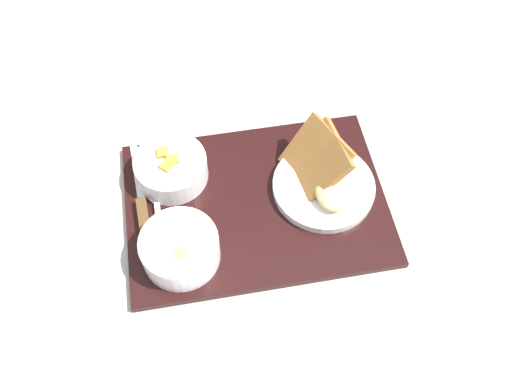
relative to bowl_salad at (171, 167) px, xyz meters
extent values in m
plane|color=#ADA89E|center=(0.12, -0.09, -0.04)|extent=(4.00, 4.00, 0.00)
cube|color=black|center=(0.12, -0.09, -0.03)|extent=(0.46, 0.36, 0.01)
cylinder|color=white|center=(0.00, 0.00, 0.00)|extent=(0.12, 0.12, 0.05)
torus|color=white|center=(0.00, 0.00, 0.02)|extent=(0.12, 0.12, 0.01)
cylinder|color=#8EBC6B|center=(0.00, 0.00, 0.01)|extent=(0.04, 0.04, 0.01)
cylinder|color=#8EBC6B|center=(0.02, 0.00, 0.01)|extent=(0.05, 0.05, 0.01)
cylinder|color=#8EBC6B|center=(-0.02, 0.02, 0.01)|extent=(0.05, 0.05, 0.01)
cylinder|color=#8EBC6B|center=(0.00, 0.01, 0.01)|extent=(0.04, 0.04, 0.01)
cylinder|color=#8EBC6B|center=(-0.01, -0.01, 0.01)|extent=(0.06, 0.06, 0.02)
cylinder|color=#8EBC6B|center=(0.01, 0.02, 0.01)|extent=(0.06, 0.05, 0.02)
cube|color=orange|center=(0.00, 0.00, 0.01)|extent=(0.02, 0.02, 0.01)
cube|color=orange|center=(-0.01, -0.01, 0.02)|extent=(0.03, 0.03, 0.02)
cube|color=orange|center=(0.01, 0.00, 0.02)|extent=(0.02, 0.02, 0.02)
cube|color=orange|center=(-0.01, 0.02, 0.02)|extent=(0.02, 0.02, 0.02)
cylinder|color=white|center=(-0.02, -0.15, 0.00)|extent=(0.12, 0.12, 0.05)
torus|color=white|center=(-0.02, -0.15, 0.02)|extent=(0.12, 0.12, 0.01)
cylinder|color=#B29342|center=(-0.02, -0.15, 0.01)|extent=(0.10, 0.10, 0.03)
cube|color=#D1B75B|center=(-0.02, -0.17, 0.02)|extent=(0.03, 0.03, 0.01)
cylinder|color=white|center=(0.23, -0.10, -0.02)|extent=(0.17, 0.17, 0.02)
ellipsoid|color=#E5CC7F|center=(0.24, -0.13, 0.00)|extent=(0.08, 0.09, 0.03)
cube|color=#93602D|center=(0.23, -0.06, 0.02)|extent=(0.10, 0.12, 0.09)
cube|color=#93602D|center=(0.23, -0.07, 0.02)|extent=(0.08, 0.11, 0.09)
cube|color=silver|center=(-0.06, 0.02, -0.03)|extent=(0.02, 0.12, 0.00)
cube|color=#51381E|center=(-0.06, -0.08, -0.02)|extent=(0.02, 0.08, 0.02)
ellipsoid|color=silver|center=(-0.03, -0.02, -0.02)|extent=(0.04, 0.06, 0.01)
cube|color=silver|center=(-0.04, -0.10, -0.02)|extent=(0.02, 0.11, 0.01)
camera|label=1|loc=(-0.02, -0.53, 0.74)|focal=38.00mm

